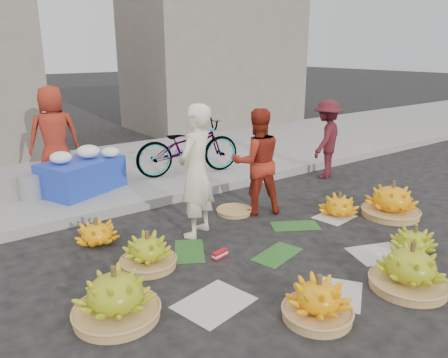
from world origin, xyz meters
TOP-DOWN VIEW (x-y plane):
  - ground at (0.00, 0.00)m, footprint 80.00×80.00m
  - curb at (0.00, 2.20)m, footprint 40.00×0.25m
  - sidewalk at (0.00, 4.30)m, footprint 40.00×4.00m
  - building_right at (4.50, 7.70)m, footprint 5.00×3.00m
  - newspaper_scatter at (0.00, -0.80)m, footprint 3.20×1.80m
  - banana_leaves at (-0.10, 0.20)m, footprint 2.00×1.00m
  - banana_bunch_0 at (-2.15, -0.27)m, footprint 0.78×0.78m
  - banana_bunch_1 at (-0.68, -1.35)m, footprint 0.63×0.63m
  - banana_bunch_2 at (0.47, -1.55)m, footprint 0.84×0.84m
  - banana_bunch_3 at (1.32, -1.09)m, footprint 0.60×0.60m
  - banana_bunch_4 at (2.11, -0.25)m, footprint 0.92×0.92m
  - banana_bunch_5 at (1.52, 0.22)m, footprint 0.56×0.56m
  - banana_bunch_6 at (-1.48, 0.44)m, footprint 0.67×0.67m
  - banana_bunch_7 at (-1.71, 1.39)m, footprint 0.58×0.58m
  - basket_spare at (0.31, 1.19)m, footprint 0.65×0.65m
  - incense_stack at (-0.70, 0.13)m, footprint 0.22×0.11m
  - vendor_cream at (-0.55, 0.88)m, footprint 0.75×0.67m
  - vendor_red at (0.61, 1.04)m, footprint 0.93×0.84m
  - man_striped at (2.87, 1.70)m, footprint 1.09×0.88m
  - flower_table at (-1.25, 3.21)m, footprint 1.46×1.21m
  - grey_bucket at (-2.05, 3.29)m, footprint 0.34×0.34m
  - flower_vendor at (-1.45, 3.88)m, footprint 0.87×0.61m
  - bicycle at (0.68, 3.07)m, footprint 1.08×2.05m

SIDE VIEW (x-z plane):
  - ground at x=0.00m, z-range 0.00..0.00m
  - newspaper_scatter at x=0.00m, z-range 0.00..0.01m
  - banana_leaves at x=-0.10m, z-range 0.00..0.01m
  - basket_spare at x=0.31m, z-range 0.00..0.06m
  - incense_stack at x=-0.70m, z-range 0.01..0.09m
  - sidewalk at x=0.00m, z-range 0.00..0.12m
  - curb at x=0.00m, z-range 0.00..0.15m
  - banana_bunch_3 at x=1.32m, z-range -0.02..0.30m
  - banana_bunch_7 at x=-1.71m, z-range -0.02..0.32m
  - banana_bunch_5 at x=1.52m, z-range -0.02..0.33m
  - banana_bunch_6 at x=-1.48m, z-range -0.03..0.40m
  - banana_bunch_1 at x=-0.68m, z-range -0.03..0.41m
  - banana_bunch_2 at x=0.47m, z-range -0.03..0.48m
  - banana_bunch_0 at x=-2.15m, z-range -0.03..0.49m
  - banana_bunch_4 at x=2.11m, z-range -0.03..0.51m
  - grey_bucket at x=-2.05m, z-range 0.12..0.51m
  - flower_table at x=-1.25m, z-range 0.06..0.78m
  - bicycle at x=0.68m, z-range 0.12..1.15m
  - man_striped at x=2.87m, z-range 0.00..1.47m
  - vendor_red at x=0.61m, z-range 0.00..1.56m
  - vendor_cream at x=-0.55m, z-range 0.00..1.72m
  - flower_vendor at x=-1.45m, z-range 0.12..1.79m
  - building_right at x=4.50m, z-range 0.00..5.00m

